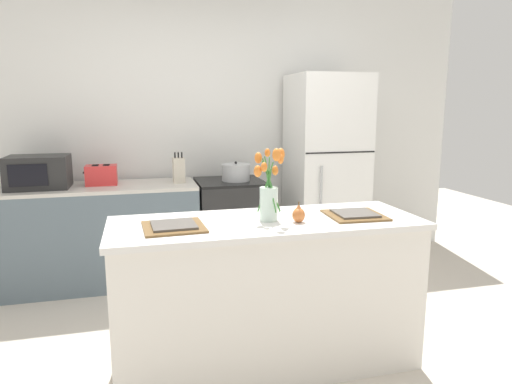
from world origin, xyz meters
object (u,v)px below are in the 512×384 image
Objects in this scene: flower_vase at (269,192)px; plate_setting_right at (355,215)px; toaster at (101,175)px; plate_setting_left at (174,226)px; cooking_pot at (236,172)px; refrigerator at (326,172)px; pear_figurine at (299,214)px; stove_range at (230,227)px; microwave at (39,172)px; knife_block at (179,170)px.

plate_setting_right is (0.53, -0.03, -0.16)m from flower_vase.
toaster is at bearing 132.69° from plate_setting_right.
cooking_pot is (0.69, 1.61, 0.05)m from plate_setting_left.
plate_setting_left is at bearing 180.00° from plate_setting_right.
flower_vase is 0.55m from plate_setting_right.
pear_figurine is (-0.89, -1.70, 0.03)m from refrigerator.
refrigerator reaches higher than toaster.
toaster is (-1.03, 1.66, -0.10)m from flower_vase.
stove_range is 1.82m from plate_setting_left.
toaster is 0.58× the size of microwave.
refrigerator is 5.43× the size of plate_setting_right.
toaster is (-2.07, 0.05, 0.04)m from refrigerator.
plate_setting_left is 1.07m from plate_setting_right.
refrigerator is at bearing 57.19° from flower_vase.
refrigerator is at bearing 45.98° from plate_setting_left.
knife_block reaches higher than cooking_pot.
flower_vase reaches higher than toaster.
microwave is at bearing -174.36° from toaster.
stove_range is at bearing -179.96° from refrigerator.
refrigerator is 1.41m from knife_block.
microwave is at bearing -179.53° from knife_block.
plate_setting_right is 0.71× the size of microwave.
stove_range is 1.77m from pear_figurine.
cooking_pot reaches higher than pear_figurine.
cooking_pot reaches higher than stove_range.
cooking_pot is (-0.39, 1.61, 0.05)m from plate_setting_right.
microwave is (-0.49, -0.05, 0.05)m from toaster.
flower_vase is at bearing 151.39° from pear_figurine.
plate_setting_left is (-0.64, -1.64, 0.47)m from stove_range.
knife_block reaches higher than stove_range.
refrigerator reaches higher than cooking_pot.
knife_block is at bearing -3.35° from toaster.
flower_vase is 0.57m from plate_setting_left.
flower_vase reaches higher than microwave.
stove_range is 1.07m from refrigerator.
plate_setting_right is 1.30× the size of cooking_pot.
plate_setting_left is 1.26× the size of knife_block.
knife_block is (1.15, 0.01, -0.02)m from microwave.
plate_setting_left is at bearing -59.33° from microwave.
flower_vase is 1.57× the size of knife_block.
stove_range is 0.72m from knife_block.
refrigerator is 2.28m from plate_setting_left.
flower_vase reaches higher than knife_block.
pear_figurine is at bearing -55.92° from toaster.
toaster is at bearing 177.57° from stove_range.
cooking_pot is (1.17, -0.08, -0.01)m from toaster.
refrigerator is at bearing 62.31° from pear_figurine.
microwave is 1.15m from knife_block.
microwave and knife_block have the same top height.
plate_setting_right is at bearing -76.53° from cooking_pot.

